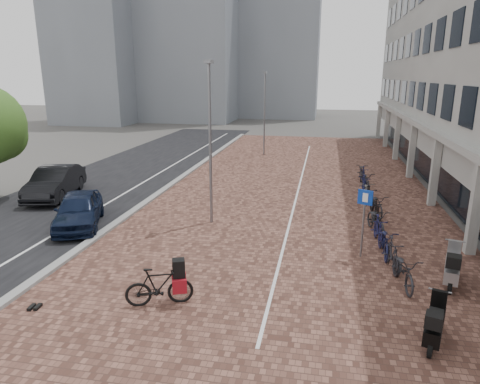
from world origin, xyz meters
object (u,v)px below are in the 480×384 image
car_navy (79,210)px  car_dark (55,182)px  scooter_mid (435,322)px  hero_bike (159,286)px  scooter_front (452,266)px  parking_sign (364,213)px

car_navy → car_dark: bearing=110.7°
scooter_mid → car_dark: bearing=167.6°
car_dark → hero_bike: (9.43, -9.29, -0.21)m
car_dark → scooter_mid: bearing=-43.4°
car_dark → car_navy: bearing=-59.2°
car_navy → scooter_mid: bearing=-47.6°
car_dark → scooter_front: bearing=-32.9°
hero_bike → scooter_mid: (7.07, -0.42, -0.01)m
hero_bike → parking_sign: bearing=-74.0°
car_dark → scooter_mid: (16.50, -9.70, -0.22)m
scooter_mid → parking_sign: parking_sign is taller
car_navy → hero_bike: size_ratio=2.20×
hero_bike → scooter_front: hero_bike is taller
car_navy → hero_bike: 7.92m
car_navy → scooter_front: bearing=-33.5°
car_navy → scooter_front: car_navy is taller
car_dark → hero_bike: bearing=-57.5°
car_dark → scooter_mid: car_dark is taller
scooter_front → hero_bike: bearing=-145.0°
car_dark → scooter_mid: 19.14m
hero_bike → scooter_front: 8.77m
hero_bike → scooter_front: (8.29, 2.85, 0.04)m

